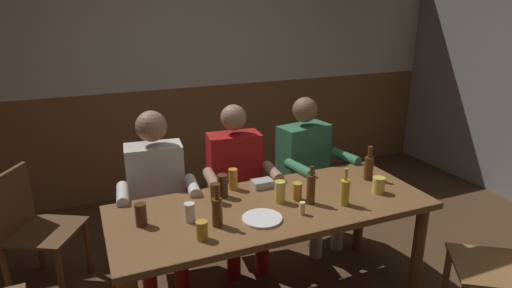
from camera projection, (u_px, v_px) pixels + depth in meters
back_wall_upper at (183, 24)px, 4.25m from camera, size 5.87×0.12×1.25m
back_wall_wainscot at (189, 138)px, 4.63m from camera, size 5.87×0.12×1.11m
dining_table at (273, 218)px, 2.74m from camera, size 2.03×0.81×0.73m
person_0 at (157, 189)px, 3.06m from camera, size 0.56×0.55×1.24m
person_1 at (237, 178)px, 3.28m from camera, size 0.56×0.55×1.23m
person_2 at (308, 165)px, 3.52m from camera, size 0.60×0.57×1.23m
chair_empty_near_right at (33, 227)px, 2.95m from camera, size 0.60×0.60×0.88m
chair_empty_near_left at (508, 265)px, 2.53m from camera, size 0.61×0.61×0.88m
table_candle at (302, 208)px, 2.58m from camera, size 0.04×0.04×0.08m
condiment_caddy at (262, 183)px, 2.96m from camera, size 0.14×0.10×0.05m
plate_0 at (262, 219)px, 2.52m from camera, size 0.24×0.24×0.01m
bottle_0 at (369, 167)px, 3.07m from camera, size 0.07×0.07×0.25m
bottle_1 at (311, 189)px, 2.70m from camera, size 0.05×0.05×0.25m
bottle_2 at (345, 191)px, 2.69m from camera, size 0.06×0.06×0.24m
bottle_3 at (217, 210)px, 2.43m from camera, size 0.06×0.06×0.26m
pint_glass_0 at (202, 230)px, 2.30m from camera, size 0.07×0.07×0.11m
pint_glass_1 at (233, 179)px, 2.92m from camera, size 0.06×0.06×0.15m
pint_glass_2 at (141, 215)px, 2.44m from camera, size 0.07×0.07×0.13m
pint_glass_3 at (379, 185)px, 2.87m from camera, size 0.08×0.08×0.11m
pint_glass_4 at (280, 192)px, 2.72m from camera, size 0.07×0.07×0.14m
pint_glass_5 at (215, 193)px, 2.72m from camera, size 0.06×0.06×0.13m
pint_glass_6 at (223, 186)px, 2.80m from camera, size 0.07×0.07×0.15m
pint_glass_7 at (190, 212)px, 2.49m from camera, size 0.06×0.06×0.11m
pint_glass_8 at (297, 191)px, 2.76m from camera, size 0.06×0.06×0.12m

